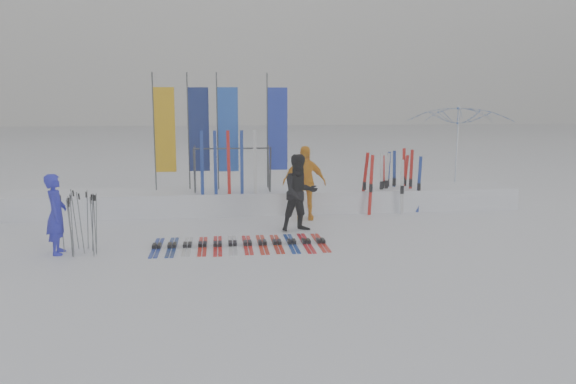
{
  "coord_description": "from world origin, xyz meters",
  "views": [
    {
      "loc": [
        -1.34,
        -10.8,
        3.03
      ],
      "look_at": [
        0.2,
        1.6,
        1.0
      ],
      "focal_mm": 35.0,
      "sensor_mm": 36.0,
      "label": 1
    }
  ],
  "objects": [
    {
      "name": "person_black",
      "position": [
        0.53,
        2.01,
        0.91
      ],
      "size": [
        1.03,
        0.89,
        1.81
      ],
      "primitive_type": "imported",
      "rotation": [
        0.0,
        0.0,
        0.26
      ],
      "color": "black",
      "rests_on": "ground"
    },
    {
      "name": "feather_flags",
      "position": [
        -1.38,
        4.86,
        2.24
      ],
      "size": [
        3.68,
        0.21,
        3.2
      ],
      "color": "#383A3F",
      "rests_on": "ground"
    },
    {
      "name": "ski_rack",
      "position": [
        -0.98,
        4.2,
        1.38
      ],
      "size": [
        2.04,
        0.8,
        1.23
      ],
      "color": "#383A3F",
      "rests_on": "ground"
    },
    {
      "name": "person_yellow",
      "position": [
        0.83,
        3.3,
        0.95
      ],
      "size": [
        1.14,
        0.52,
        1.91
      ],
      "primitive_type": "imported",
      "rotation": [
        0.0,
        0.0,
        -0.05
      ],
      "color": "orange",
      "rests_on": "ground"
    },
    {
      "name": "upright_skis",
      "position": [
        3.47,
        4.22,
        0.8
      ],
      "size": [
        1.61,
        1.14,
        1.7
      ],
      "color": "red",
      "rests_on": "ground"
    },
    {
      "name": "ski_row",
      "position": [
        -0.92,
        0.81,
        0.04
      ],
      "size": [
        3.64,
        1.7,
        0.07
      ],
      "color": "#162C97",
      "rests_on": "ground"
    },
    {
      "name": "tent_canopy",
      "position": [
        6.22,
        6.16,
        1.5
      ],
      "size": [
        4.01,
        4.05,
        2.99
      ],
      "primitive_type": "imported",
      "rotation": [
        0.0,
        0.0,
        0.26
      ],
      "color": "white",
      "rests_on": "ground"
    },
    {
      "name": "snow_bank",
      "position": [
        0.0,
        4.6,
        0.3
      ],
      "size": [
        14.0,
        1.6,
        0.6
      ],
      "primitive_type": "cube",
      "color": "white",
      "rests_on": "ground"
    },
    {
      "name": "person_blue",
      "position": [
        -4.57,
        0.62,
        0.81
      ],
      "size": [
        0.44,
        0.62,
        1.62
      ],
      "primitive_type": "imported",
      "rotation": [
        0.0,
        0.0,
        1.67
      ],
      "color": "#2024C0",
      "rests_on": "ground"
    },
    {
      "name": "pole_cluster",
      "position": [
        -4.12,
        0.6,
        0.6
      ],
      "size": [
        0.78,
        0.9,
        1.25
      ],
      "color": "#595B60",
      "rests_on": "ground"
    },
    {
      "name": "ground",
      "position": [
        0.0,
        0.0,
        0.0
      ],
      "size": [
        120.0,
        120.0,
        0.0
      ],
      "primitive_type": "plane",
      "color": "white",
      "rests_on": "ground"
    }
  ]
}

